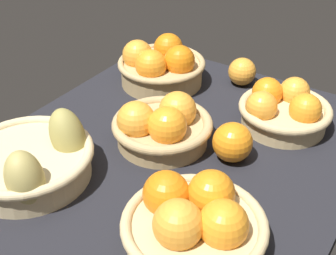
% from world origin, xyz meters
% --- Properties ---
extents(market_tray, '(0.84, 0.72, 0.03)m').
position_xyz_m(market_tray, '(0.00, 0.00, 0.01)').
color(market_tray, black).
rests_on(market_tray, ground).
extents(basket_center, '(0.21, 0.21, 0.11)m').
position_xyz_m(basket_center, '(0.01, 0.04, 0.07)').
color(basket_center, tan).
rests_on(basket_center, market_tray).
extents(basket_far_left_pears, '(0.25, 0.25, 0.13)m').
position_xyz_m(basket_far_left_pears, '(-0.23, 0.18, 0.07)').
color(basket_far_left_pears, '#D3BC8C').
rests_on(basket_far_left_pears, market_tray).
extents(basket_far_right, '(0.23, 0.23, 0.12)m').
position_xyz_m(basket_far_right, '(0.23, 0.19, 0.08)').
color(basket_far_right, tan).
rests_on(basket_far_right, market_tray).
extents(basket_near_left, '(0.24, 0.24, 0.11)m').
position_xyz_m(basket_near_left, '(-0.20, -0.16, 0.07)').
color(basket_near_left, tan).
rests_on(basket_near_left, market_tray).
extents(basket_near_right, '(0.21, 0.21, 0.10)m').
position_xyz_m(basket_near_right, '(0.21, -0.15, 0.07)').
color(basket_near_right, tan).
rests_on(basket_near_right, market_tray).
extents(loose_orange_front_gap, '(0.08, 0.08, 0.08)m').
position_xyz_m(loose_orange_front_gap, '(0.04, -0.11, 0.07)').
color(loose_orange_front_gap, orange).
rests_on(loose_orange_front_gap, market_tray).
extents(loose_orange_back_gap, '(0.07, 0.07, 0.07)m').
position_xyz_m(loose_orange_back_gap, '(0.34, 0.01, 0.07)').
color(loose_orange_back_gap, '#F49E33').
rests_on(loose_orange_back_gap, market_tray).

